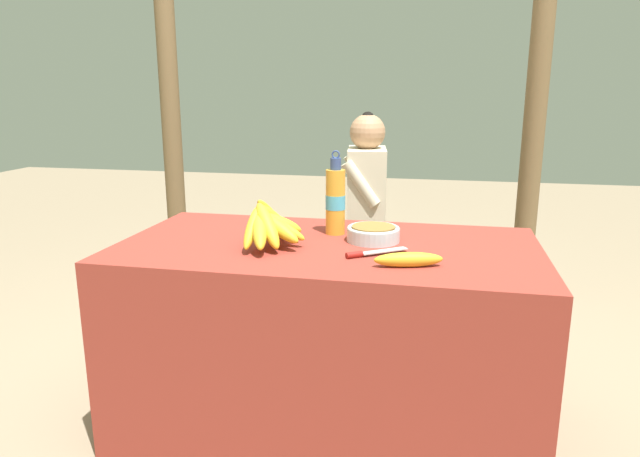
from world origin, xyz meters
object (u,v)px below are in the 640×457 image
at_px(knife, 368,253).
at_px(banana_bunch_green, 270,217).
at_px(banana_bunch_ripe, 270,224).
at_px(seated_vendor, 358,199).
at_px(loose_banana_front, 408,260).
at_px(support_post_far, 536,103).
at_px(wooden_bench, 332,245).
at_px(water_bottle, 335,200).
at_px(serving_bowl, 373,233).
at_px(support_post_near, 170,102).

distance_m(knife, banana_bunch_green, 1.50).
relative_size(banana_bunch_ripe, seated_vendor, 0.32).
relative_size(banana_bunch_ripe, loose_banana_front, 1.62).
height_order(loose_banana_front, banana_bunch_green, loose_banana_front).
xyz_separation_m(seated_vendor, support_post_far, (0.92, 0.31, 0.50)).
height_order(banana_bunch_ripe, support_post_far, support_post_far).
relative_size(loose_banana_front, knife, 1.12).
bearing_deg(wooden_bench, seated_vendor, -14.35).
xyz_separation_m(loose_banana_front, banana_bunch_green, (-0.86, 1.39, -0.22)).
bearing_deg(knife, water_bottle, 84.39).
relative_size(banana_bunch_ripe, serving_bowl, 1.88).
distance_m(water_bottle, support_post_far, 1.60).
height_order(knife, wooden_bench, knife).
height_order(water_bottle, banana_bunch_green, water_bottle).
bearing_deg(support_post_far, seated_vendor, -161.36).
relative_size(water_bottle, seated_vendor, 0.28).
xyz_separation_m(serving_bowl, seated_vendor, (-0.21, 1.08, -0.09)).
xyz_separation_m(knife, support_post_far, (0.71, 1.58, 0.43)).
xyz_separation_m(knife, banana_bunch_green, (-0.72, 1.30, -0.20)).
height_order(banana_bunch_ripe, support_post_near, support_post_near).
relative_size(water_bottle, loose_banana_front, 1.43).
relative_size(serving_bowl, wooden_bench, 0.13).
relative_size(banana_bunch_green, support_post_near, 0.12).
bearing_deg(loose_banana_front, serving_bowl, 116.57).
distance_m(loose_banana_front, support_post_near, 2.32).
xyz_separation_m(loose_banana_front, seated_vendor, (-0.35, 1.36, -0.08)).
distance_m(knife, support_post_near, 2.17).
bearing_deg(banana_bunch_ripe, knife, -7.63).
bearing_deg(seated_vendor, support_post_near, -21.64).
distance_m(banana_bunch_ripe, support_post_far, 1.89).
bearing_deg(loose_banana_front, water_bottle, 129.29).
height_order(water_bottle, support_post_near, support_post_near).
xyz_separation_m(loose_banana_front, support_post_near, (-1.56, 1.67, 0.42)).
distance_m(banana_bunch_green, support_post_far, 1.59).
distance_m(banana_bunch_ripe, loose_banana_front, 0.49).
bearing_deg(knife, seated_vendor, 63.40).
distance_m(water_bottle, knife, 0.33).
relative_size(knife, seated_vendor, 0.17).
bearing_deg(serving_bowl, water_bottle, 152.99).
relative_size(water_bottle, wooden_bench, 0.21).
relative_size(loose_banana_front, banana_bunch_green, 0.76).
relative_size(banana_bunch_ripe, water_bottle, 1.13).
xyz_separation_m(water_bottle, support_post_far, (0.86, 1.32, 0.32)).
relative_size(wooden_bench, support_post_far, 0.64).
bearing_deg(seated_vendor, knife, 92.24).
xyz_separation_m(banana_bunch_ripe, banana_bunch_green, (-0.39, 1.26, -0.27)).
distance_m(knife, seated_vendor, 1.29).
bearing_deg(banana_bunch_green, wooden_bench, 0.50).
height_order(water_bottle, wooden_bench, water_bottle).
height_order(loose_banana_front, wooden_bench, loose_banana_front).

